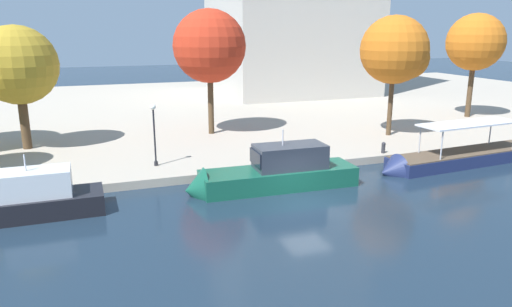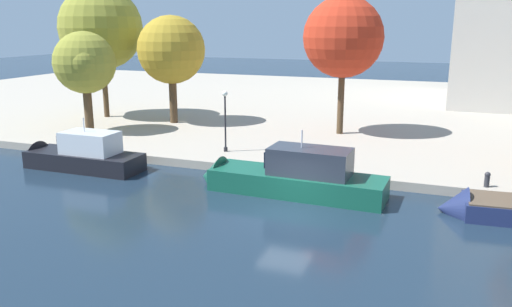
{
  "view_description": "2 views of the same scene",
  "coord_description": "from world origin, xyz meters",
  "px_view_note": "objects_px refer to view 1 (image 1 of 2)",
  "views": [
    {
      "loc": [
        -11.38,
        -23.14,
        9.73
      ],
      "look_at": [
        -1.56,
        4.23,
        2.08
      ],
      "focal_mm": 33.48,
      "sensor_mm": 36.0,
      "label": 1
    },
    {
      "loc": [
        7.18,
        -23.23,
        9.3
      ],
      "look_at": [
        -2.6,
        2.74,
        2.28
      ],
      "focal_mm": 36.19,
      "sensor_mm": 36.0,
      "label": 2
    }
  ],
  "objects_px": {
    "motor_yacht_1": "(271,177)",
    "lamp_post": "(154,129)",
    "tree_3": "(473,44)",
    "tree_1": "(209,46)",
    "tour_boat_2": "(456,160)",
    "tree_5": "(18,64)",
    "mooring_bollard_0": "(383,147)",
    "tree_0": "(398,50)",
    "motor_yacht_0": "(15,206)"
  },
  "relations": [
    {
      "from": "motor_yacht_0",
      "to": "motor_yacht_1",
      "type": "distance_m",
      "value": 14.48
    },
    {
      "from": "motor_yacht_1",
      "to": "mooring_bollard_0",
      "type": "bearing_deg",
      "value": -160.93
    },
    {
      "from": "tour_boat_2",
      "to": "tree_3",
      "type": "relative_size",
      "value": 1.33
    },
    {
      "from": "tree_1",
      "to": "tree_3",
      "type": "relative_size",
      "value": 1.01
    },
    {
      "from": "tree_0",
      "to": "tree_1",
      "type": "height_order",
      "value": "tree_1"
    },
    {
      "from": "tree_1",
      "to": "tree_5",
      "type": "distance_m",
      "value": 15.08
    },
    {
      "from": "mooring_bollard_0",
      "to": "tree_5",
      "type": "relative_size",
      "value": 0.09
    },
    {
      "from": "mooring_bollard_0",
      "to": "lamp_post",
      "type": "height_order",
      "value": "lamp_post"
    },
    {
      "from": "motor_yacht_1",
      "to": "lamp_post",
      "type": "relative_size",
      "value": 2.56
    },
    {
      "from": "lamp_post",
      "to": "tree_0",
      "type": "height_order",
      "value": "tree_0"
    },
    {
      "from": "tree_0",
      "to": "tree_5",
      "type": "height_order",
      "value": "tree_0"
    },
    {
      "from": "mooring_bollard_0",
      "to": "tree_1",
      "type": "xyz_separation_m",
      "value": [
        -10.5,
        11.31,
        7.25
      ]
    },
    {
      "from": "motor_yacht_1",
      "to": "tour_boat_2",
      "type": "bearing_deg",
      "value": -177.05
    },
    {
      "from": "motor_yacht_0",
      "to": "tree_0",
      "type": "distance_m",
      "value": 31.21
    },
    {
      "from": "tree_0",
      "to": "tree_3",
      "type": "distance_m",
      "value": 13.85
    },
    {
      "from": "tree_5",
      "to": "motor_yacht_0",
      "type": "bearing_deg",
      "value": -87.37
    },
    {
      "from": "tree_1",
      "to": "tree_3",
      "type": "distance_m",
      "value": 27.73
    },
    {
      "from": "motor_yacht_0",
      "to": "mooring_bollard_0",
      "type": "bearing_deg",
      "value": -172.73
    },
    {
      "from": "mooring_bollard_0",
      "to": "motor_yacht_1",
      "type": "bearing_deg",
      "value": -162.76
    },
    {
      "from": "motor_yacht_0",
      "to": "tree_5",
      "type": "height_order",
      "value": "tree_5"
    },
    {
      "from": "lamp_post",
      "to": "mooring_bollard_0",
      "type": "bearing_deg",
      "value": -8.06
    },
    {
      "from": "tour_boat_2",
      "to": "mooring_bollard_0",
      "type": "height_order",
      "value": "tour_boat_2"
    },
    {
      "from": "lamp_post",
      "to": "tree_1",
      "type": "distance_m",
      "value": 12.05
    },
    {
      "from": "motor_yacht_1",
      "to": "tree_5",
      "type": "xyz_separation_m",
      "value": [
        -15.13,
        14.01,
        6.36
      ]
    },
    {
      "from": "tour_boat_2",
      "to": "lamp_post",
      "type": "xyz_separation_m",
      "value": [
        -21.0,
        5.31,
        2.76
      ]
    },
    {
      "from": "mooring_bollard_0",
      "to": "tree_3",
      "type": "height_order",
      "value": "tree_3"
    },
    {
      "from": "motor_yacht_0",
      "to": "mooring_bollard_0",
      "type": "height_order",
      "value": "motor_yacht_0"
    },
    {
      "from": "tree_0",
      "to": "tree_3",
      "type": "xyz_separation_m",
      "value": [
        12.89,
        5.07,
        0.19
      ]
    },
    {
      "from": "motor_yacht_1",
      "to": "lamp_post",
      "type": "height_order",
      "value": "lamp_post"
    },
    {
      "from": "tour_boat_2",
      "to": "tree_5",
      "type": "relative_size",
      "value": 1.5
    },
    {
      "from": "motor_yacht_1",
      "to": "tour_boat_2",
      "type": "height_order",
      "value": "motor_yacht_1"
    },
    {
      "from": "motor_yacht_1",
      "to": "tree_1",
      "type": "height_order",
      "value": "tree_1"
    },
    {
      "from": "mooring_bollard_0",
      "to": "lamp_post",
      "type": "xyz_separation_m",
      "value": [
        -16.72,
        2.37,
        2.1
      ]
    },
    {
      "from": "motor_yacht_0",
      "to": "mooring_bollard_0",
      "type": "distance_m",
      "value": 25.1
    },
    {
      "from": "motor_yacht_1",
      "to": "tour_boat_2",
      "type": "xyz_separation_m",
      "value": [
        14.68,
        0.29,
        -0.4
      ]
    },
    {
      "from": "lamp_post",
      "to": "motor_yacht_1",
      "type": "bearing_deg",
      "value": -41.53
    },
    {
      "from": "tree_1",
      "to": "tree_3",
      "type": "height_order",
      "value": "tree_1"
    },
    {
      "from": "motor_yacht_0",
      "to": "tree_3",
      "type": "distance_m",
      "value": 44.78
    },
    {
      "from": "tree_0",
      "to": "motor_yacht_1",
      "type": "bearing_deg",
      "value": -150.57
    },
    {
      "from": "tree_3",
      "to": "motor_yacht_1",
      "type": "bearing_deg",
      "value": -154.15
    },
    {
      "from": "motor_yacht_1",
      "to": "tree_3",
      "type": "xyz_separation_m",
      "value": [
        27.6,
        13.37,
        7.38
      ]
    },
    {
      "from": "motor_yacht_0",
      "to": "tree_3",
      "type": "xyz_separation_m",
      "value": [
        42.08,
        13.38,
        7.44
      ]
    },
    {
      "from": "lamp_post",
      "to": "tree_5",
      "type": "height_order",
      "value": "tree_5"
    },
    {
      "from": "mooring_bollard_0",
      "to": "lamp_post",
      "type": "relative_size",
      "value": 0.2
    },
    {
      "from": "tour_boat_2",
      "to": "tree_5",
      "type": "height_order",
      "value": "tree_5"
    },
    {
      "from": "tour_boat_2",
      "to": "mooring_bollard_0",
      "type": "relative_size",
      "value": 16.61
    },
    {
      "from": "tour_boat_2",
      "to": "mooring_bollard_0",
      "type": "distance_m",
      "value": 5.24
    },
    {
      "from": "tree_3",
      "to": "tree_1",
      "type": "bearing_deg",
      "value": 177.6
    },
    {
      "from": "tour_boat_2",
      "to": "tree_1",
      "type": "bearing_deg",
      "value": -48.22
    },
    {
      "from": "tree_5",
      "to": "tree_3",
      "type": "bearing_deg",
      "value": -0.86
    }
  ]
}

